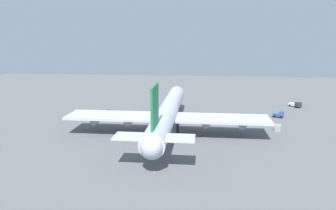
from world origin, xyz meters
TOP-DOWN VIEW (x-y plane):
  - ground_plane at (0.00, 0.00)m, footprint 282.94×282.94m
  - cargo_airplane at (-0.53, 0.00)m, footprint 70.73×61.07m
  - catering_truck at (17.20, 23.02)m, footprint 2.66×5.38m
  - pushback_tractor at (21.62, -38.54)m, footprint 3.29×4.11m
  - fuel_truck at (40.48, -49.36)m, footprint 5.66×4.84m
  - cargo_container_fore at (4.88, -34.60)m, footprint 3.58×2.68m
  - cargo_container_aft at (16.16, -32.65)m, footprint 3.00×3.13m
  - safety_cone_nose at (31.83, -0.11)m, footprint 0.49×0.49m
  - safety_cone_tail at (-31.83, -0.51)m, footprint 0.39×0.39m

SIDE VIEW (x-z plane):
  - ground_plane at x=0.00m, z-range 0.00..0.00m
  - safety_cone_tail at x=-31.83m, z-range 0.00..0.56m
  - safety_cone_nose at x=31.83m, z-range 0.00..0.70m
  - cargo_container_aft at x=16.16m, z-range 0.00..1.63m
  - cargo_container_fore at x=4.88m, z-range 0.00..1.74m
  - catering_truck at x=17.20m, z-range -0.03..2.14m
  - fuel_truck at x=40.48m, z-range -0.04..2.26m
  - pushback_tractor at x=21.62m, z-range -0.04..2.31m
  - cargo_airplane at x=-0.53m, z-range -3.22..15.54m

